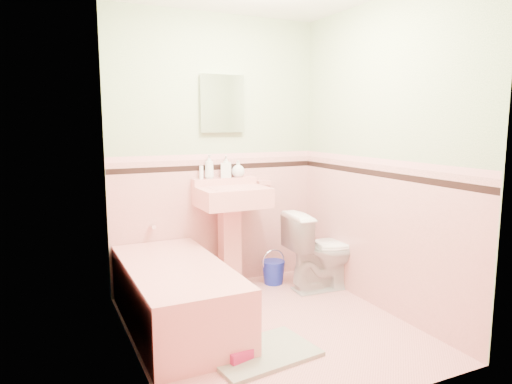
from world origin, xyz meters
name	(u,v)px	position (x,y,z in m)	size (l,w,h in m)	color
floor	(270,327)	(0.00, 0.00, 0.00)	(2.20, 2.20, 0.00)	pink
wall_back	(216,153)	(0.00, 1.10, 1.25)	(2.50, 2.50, 0.00)	beige
wall_front	(371,179)	(0.00, -1.10, 1.25)	(2.50, 2.50, 0.00)	beige
wall_left	(129,168)	(-1.00, 0.00, 1.25)	(2.50, 2.50, 0.00)	beige
wall_right	(381,158)	(1.00, 0.00, 1.25)	(2.50, 2.50, 0.00)	beige
wainscot_back	(218,222)	(0.00, 1.09, 0.60)	(2.00, 2.00, 0.00)	#EBA29D
wainscot_front	(365,301)	(0.00, -1.09, 0.60)	(2.00, 2.00, 0.00)	#EBA29D
wainscot_left	(135,268)	(-0.99, 0.00, 0.60)	(2.20, 2.20, 0.00)	#EBA29D
wainscot_right	(377,236)	(0.99, 0.00, 0.60)	(2.20, 2.20, 0.00)	#EBA29D
accent_back	(217,167)	(0.00, 1.08, 1.12)	(2.00, 2.00, 0.00)	black
accent_front	(368,204)	(0.00, -1.08, 1.12)	(2.00, 2.00, 0.00)	black
accent_left	(133,189)	(-0.98, 0.00, 1.12)	(2.20, 2.20, 0.00)	black
accent_right	(378,174)	(0.98, 0.00, 1.12)	(2.20, 2.20, 0.00)	black
cap_back	(217,156)	(0.00, 1.08, 1.22)	(2.00, 2.00, 0.00)	pink
cap_front	(369,184)	(0.00, -1.08, 1.22)	(2.00, 2.00, 0.00)	pink
cap_left	(132,173)	(-0.98, 0.00, 1.22)	(2.20, 2.20, 0.00)	pink
cap_right	(379,161)	(0.98, 0.00, 1.22)	(2.20, 2.20, 0.00)	pink
bathtub	(176,297)	(-0.63, 0.33, 0.23)	(0.70, 1.50, 0.45)	pink
tub_faucet	(152,226)	(-0.63, 1.05, 0.63)	(0.04, 0.04, 0.12)	silver
sink	(232,239)	(0.05, 0.86, 0.48)	(0.61, 0.50, 0.96)	pink
sink_faucet	(226,186)	(0.05, 1.00, 0.95)	(0.02, 0.02, 0.10)	silver
medicine_cabinet	(222,104)	(0.05, 1.07, 1.70)	(0.41, 0.04, 0.52)	white
soap_dish	(264,183)	(0.47, 1.06, 0.95)	(0.13, 0.08, 0.04)	pink
soap_bottle_left	(209,167)	(-0.10, 1.04, 1.13)	(0.08, 0.08, 0.22)	#B2B2B2
soap_bottle_mid	(226,166)	(0.07, 1.04, 1.13)	(0.09, 0.10, 0.21)	#B2B2B2
soap_bottle_right	(238,169)	(0.19, 1.04, 1.10)	(0.12, 0.12, 0.16)	#B2B2B2
tube	(201,172)	(-0.17, 1.04, 1.08)	(0.04, 0.04, 0.12)	white
toilet	(324,250)	(0.83, 0.53, 0.37)	(0.41, 0.72, 0.73)	white
bucket	(273,272)	(0.47, 0.84, 0.11)	(0.22, 0.22, 0.22)	#1625A1
bath_mat	(262,353)	(-0.25, -0.36, 0.01)	(0.70, 0.47, 0.03)	gray
shoe	(240,355)	(-0.42, -0.40, 0.06)	(0.16, 0.08, 0.07)	#BF1E59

